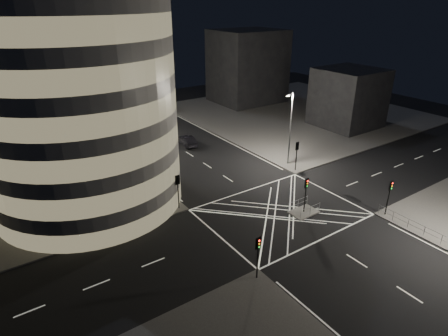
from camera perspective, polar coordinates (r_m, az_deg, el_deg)
ground at (r=41.40m, az=8.59°, el=-6.67°), size 120.00×120.00×0.00m
sidewalk_far_right at (r=78.04m, az=11.10°, el=8.37°), size 42.00×42.00×0.15m
central_island at (r=41.71m, az=12.04°, el=-6.59°), size 3.00×2.00×0.15m
office_tower_curved at (r=45.16m, az=-29.03°, el=10.55°), size 30.00×29.00×27.20m
building_right_far at (r=83.93m, az=3.58°, el=15.20°), size 14.00×12.00×15.00m
building_right_near at (r=70.55m, az=18.38°, el=10.14°), size 10.00×10.00×10.00m
building_far_end at (r=86.83m, az=-20.86°, el=14.94°), size 18.00×8.00×18.00m
tree_a at (r=40.82m, az=-10.73°, el=0.03°), size 4.33×4.33×6.97m
tree_b at (r=45.74m, az=-13.92°, el=3.43°), size 4.65×4.65×7.87m
tree_c at (r=51.29m, az=-16.33°, el=4.80°), size 4.14×4.14×7.03m
tree_d at (r=56.67m, az=-18.39°, el=6.78°), size 4.30×4.30×7.48m
tree_e at (r=62.57m, az=-19.90°, el=7.08°), size 3.40×3.40×5.82m
traffic_signal_fl at (r=40.39m, az=-7.06°, el=-2.68°), size 0.55×0.22×4.00m
traffic_signal_nl at (r=30.66m, az=5.20°, el=-12.37°), size 0.55×0.22×4.00m
traffic_signal_fr at (r=50.04m, az=11.04°, el=2.57°), size 0.55×0.22×4.00m
traffic_signal_nr at (r=42.58m, az=23.94°, el=-3.27°), size 0.55×0.22×4.00m
traffic_signal_island at (r=40.34m, az=12.39°, el=-3.14°), size 0.55×0.22×4.00m
street_lamp_left_near at (r=43.40m, az=-11.19°, el=2.82°), size 1.25×0.25×10.00m
street_lamp_left_far at (r=59.62m, az=-18.33°, el=8.03°), size 1.25×0.25×10.00m
street_lamp_right_far at (r=51.03m, az=10.06°, el=6.23°), size 1.25×0.25×10.00m
railing_near_right at (r=41.18m, az=29.21°, el=-8.95°), size 0.06×11.70×1.10m
railing_island_south at (r=40.89m, az=13.01°, el=-6.36°), size 2.80×0.06×1.10m
railing_island_north at (r=41.93m, az=11.24°, el=-5.35°), size 2.80×0.06×1.10m
sedan at (r=59.11m, az=-5.65°, el=4.16°), size 2.06×4.81×1.54m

